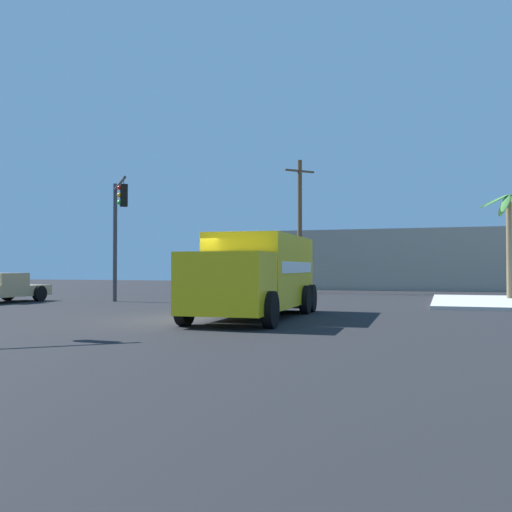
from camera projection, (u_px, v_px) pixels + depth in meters
ground_plane at (186, 320)px, 17.75m from camera, size 100.00×100.00×0.00m
delivery_truck at (257, 274)px, 18.67m from camera, size 3.03×7.61×2.69m
traffic_light_primary at (118, 222)px, 26.49m from camera, size 2.49×3.15×5.68m
palm_tree_far at (509, 226)px, 28.04m from camera, size 2.86×2.48×5.11m
utility_pole at (300, 224)px, 37.14m from camera, size 1.60×1.68×8.60m
building_backdrop at (373, 260)px, 43.80m from camera, size 18.52×6.00×4.40m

